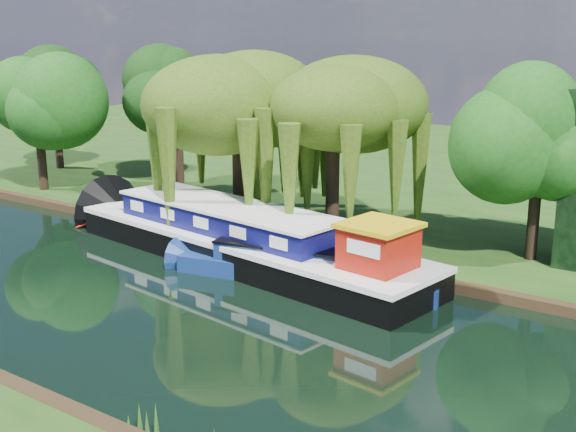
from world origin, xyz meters
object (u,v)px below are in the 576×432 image
Objects in this scene: dutch_barge at (246,240)px; red_dinghy at (100,229)px; narrowboat at (306,269)px; white_cruiser at (408,302)px.

dutch_barge is 10.66m from red_dinghy.
white_cruiser is (4.74, 0.46, -0.63)m from narrowboat.
dutch_barge is 6.91× the size of red_dinghy.
narrowboat is (4.07, -0.89, -0.45)m from dutch_barge.
narrowboat is 5.10× the size of white_cruiser.
dutch_barge is 8.89m from white_cruiser.
narrowboat is at bearing -77.48° from red_dinghy.
white_cruiser reaches higher than red_dinghy.
narrowboat is 4.81m from white_cruiser.
narrowboat is 4.02× the size of red_dinghy.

